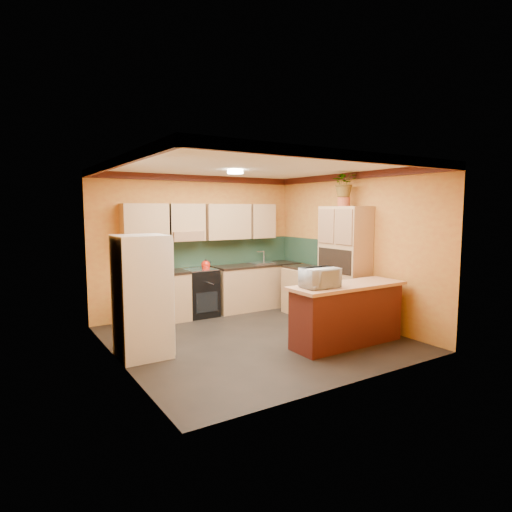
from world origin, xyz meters
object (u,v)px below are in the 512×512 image
Objects in this scene: fridge at (142,296)px; pantry at (344,265)px; breakfast_bar at (347,316)px; microwave at (320,278)px; base_cabinets_back at (229,290)px; stove at (200,293)px.

pantry is (3.60, -0.21, 0.20)m from fridge.
microwave is (-0.55, 0.00, 0.63)m from breakfast_bar.
base_cabinets_back is 0.63m from stove.
fridge is 0.94× the size of breakfast_bar.
microwave is at bearing -77.98° from stove.
pantry is at bearing 48.46° from breakfast_bar.
stove is at bearing -180.00° from base_cabinets_back.
breakfast_bar is (2.78, -1.13, -0.41)m from fridge.
breakfast_bar is 3.47× the size of microwave.
breakfast_bar is at bearing -67.71° from stove.
fridge reaches higher than breakfast_bar.
base_cabinets_back is 1.74× the size of pantry.
breakfast_bar is (-0.82, -0.92, -0.61)m from pantry.
base_cabinets_back is at bearing 125.59° from pantry.
fridge is at bearing -143.86° from base_cabinets_back.
stove is (-0.62, -0.00, 0.02)m from base_cabinets_back.
microwave is (-0.03, -2.78, 0.63)m from base_cabinets_back.
pantry reaches higher than base_cabinets_back.
breakfast_bar is 0.84m from microwave.
base_cabinets_back is at bearing 100.51° from breakfast_bar.
breakfast_bar is at bearing -131.54° from pantry.
fridge is 3.03m from breakfast_bar.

